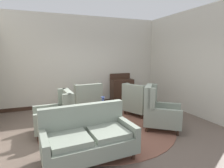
{
  "coord_description": "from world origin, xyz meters",
  "views": [
    {
      "loc": [
        -1.58,
        -4.02,
        1.88
      ],
      "look_at": [
        0.21,
        0.49,
        1.1
      ],
      "focal_mm": 29.77,
      "sensor_mm": 36.0,
      "label": 1
    }
  ],
  "objects": [
    {
      "name": "armchair_foreground_right",
      "position": [
        -0.22,
        1.71,
        0.41
      ],
      "size": [
        0.96,
        1.0,
        0.98
      ],
      "rotation": [
        0.0,
        0.0,
        3.26
      ],
      "color": "gray",
      "rests_on": "ground"
    },
    {
      "name": "porcelain_vase",
      "position": [
        -0.1,
        0.35,
        0.6
      ],
      "size": [
        0.15,
        0.15,
        0.37
      ],
      "color": "#384C93",
      "rests_on": "coffee_table"
    },
    {
      "name": "coffee_table",
      "position": [
        -0.07,
        0.36,
        0.35
      ],
      "size": [
        0.76,
        0.76,
        0.44
      ],
      "color": "#382319",
      "rests_on": "ground"
    },
    {
      "name": "side_table",
      "position": [
        1.41,
        0.98,
        0.44
      ],
      "size": [
        0.6,
        0.6,
        0.72
      ],
      "color": "#382319",
      "rests_on": "ground"
    },
    {
      "name": "sideboard",
      "position": [
        1.4,
        2.45,
        0.52
      ],
      "size": [
        0.85,
        0.42,
        1.13
      ],
      "color": "#382319",
      "rests_on": "ground"
    },
    {
      "name": "baseboard_back",
      "position": [
        0.0,
        2.69,
        0.06
      ],
      "size": [
        5.76,
        0.03,
        0.12
      ],
      "primitive_type": "cube",
      "color": "#382319",
      "rests_on": "ground"
    },
    {
      "name": "settee",
      "position": [
        -0.82,
        -0.94,
        0.39
      ],
      "size": [
        1.68,
        0.94,
        0.94
      ],
      "rotation": [
        0.0,
        0.0,
        0.07
      ],
      "color": "gray",
      "rests_on": "ground"
    },
    {
      "name": "area_rug",
      "position": [
        0.0,
        0.3,
        0.01
      ],
      "size": [
        3.42,
        3.42,
        0.01
      ],
      "primitive_type": "cylinder",
      "color": "brown",
      "rests_on": "ground"
    },
    {
      "name": "armchair_back_corner",
      "position": [
        -1.23,
        0.46,
        0.42
      ],
      "size": [
        0.91,
        0.84,
        1.01
      ],
      "rotation": [
        0.0,
        0.0,
        4.75
      ],
      "color": "gray",
      "rests_on": "ground"
    },
    {
      "name": "wall_right",
      "position": [
        2.88,
        0.82,
        1.62
      ],
      "size": [
        0.08,
        3.85,
        3.24
      ],
      "primitive_type": "cube",
      "color": "beige",
      "rests_on": "ground"
    },
    {
      "name": "armchair_near_sideboard",
      "position": [
        1.24,
        0.91,
        0.42
      ],
      "size": [
        1.07,
        1.05,
        0.99
      ],
      "rotation": [
        0.0,
        0.0,
        2.03
      ],
      "color": "gray",
      "rests_on": "ground"
    },
    {
      "name": "ground",
      "position": [
        0.0,
        0.0,
        0.0
      ],
      "size": [
        8.06,
        8.06,
        0.0
      ],
      "primitive_type": "plane",
      "color": "brown"
    },
    {
      "name": "wall_back",
      "position": [
        0.0,
        2.75,
        1.62
      ],
      "size": [
        5.92,
        0.08,
        3.24
      ],
      "primitive_type": "cube",
      "color": "beige",
      "rests_on": "ground"
    },
    {
      "name": "armchair_near_window",
      "position": [
        1.17,
        -0.27,
        0.45
      ],
      "size": [
        1.14,
        1.12,
        1.11
      ],
      "rotation": [
        0.0,
        0.0,
        7.19
      ],
      "color": "gray",
      "rests_on": "ground"
    }
  ]
}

